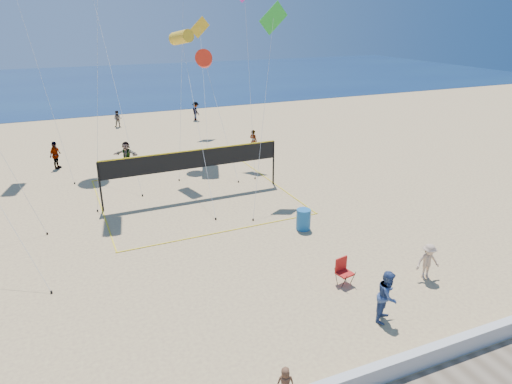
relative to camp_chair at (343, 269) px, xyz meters
name	(u,v)px	position (x,y,z in m)	size (l,w,h in m)	color
ground	(244,341)	(-4.63, -1.63, -0.59)	(120.00, 120.00, 0.00)	tan
ocean	(89,83)	(-4.63, 60.37, -0.57)	(140.00, 50.00, 0.03)	#10224C
toddler	(285,383)	(-4.74, -4.64, 0.47)	(0.44, 0.29, 0.91)	brown
bystander_a	(387,296)	(0.10, -2.42, 0.32)	(0.88, 0.68, 1.81)	#31487B
bystander_b	(428,262)	(3.14, -0.98, 0.14)	(0.94, 0.54, 1.46)	tan
far_person_0	(55,155)	(-9.68, 19.10, 0.33)	(1.07, 0.44, 1.82)	gray
far_person_1	(127,155)	(-5.38, 17.42, 0.30)	(1.65, 0.53, 1.78)	gray
far_person_2	(253,141)	(3.72, 17.55, 0.25)	(0.61, 0.40, 1.67)	gray
far_person_3	(118,119)	(-4.39, 29.70, 0.16)	(0.72, 0.56, 1.49)	gray
far_person_4	(196,111)	(2.88, 29.79, 0.29)	(1.13, 0.65, 1.75)	gray
camp_chair	(343,269)	(0.00, 0.00, 0.00)	(0.65, 0.77, 1.15)	red
trash_barrel	(303,219)	(0.88, 4.69, -0.08)	(0.67, 0.67, 1.00)	#175B9B
volleyball_net	(193,164)	(-2.71, 10.77, 1.27)	(10.24, 10.09, 2.68)	black
kite_2	(181,38)	(-1.98, 14.60, 7.67)	(1.25, 8.28, 8.74)	gold
kite_4	(272,28)	(1.76, 10.30, 8.23)	(3.75, 4.19, 10.16)	green
kite_5	(245,0)	(2.92, 17.00, 9.77)	(2.23, 5.76, 11.85)	#E136C5
kite_9	(200,33)	(2.24, 25.00, 7.48)	(2.95, 7.94, 9.39)	gold
kite_10	(204,59)	(0.08, 17.13, 6.22)	(1.81, 6.66, 7.51)	red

